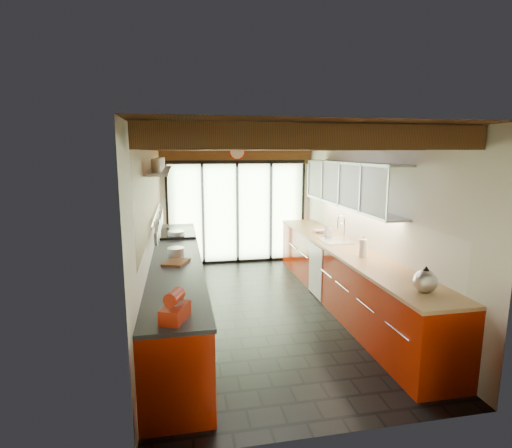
# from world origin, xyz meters

# --- Properties ---
(ground) EXTENTS (5.50, 5.50, 0.00)m
(ground) POSITION_xyz_m (0.00, 0.00, 0.00)
(ground) COLOR black
(ground) RESTS_ON ground
(room_shell) EXTENTS (5.50, 5.50, 5.50)m
(room_shell) POSITION_xyz_m (0.00, 0.00, 1.65)
(room_shell) COLOR silver
(room_shell) RESTS_ON ground
(ceiling_beams) EXTENTS (3.14, 5.06, 4.90)m
(ceiling_beams) POSITION_xyz_m (-0.00, 0.38, 2.46)
(ceiling_beams) COLOR #593316
(ceiling_beams) RESTS_ON ground
(glass_door) EXTENTS (2.95, 0.10, 2.90)m
(glass_door) POSITION_xyz_m (0.00, 2.69, 1.66)
(glass_door) COLOR #C6EAAD
(glass_door) RESTS_ON ground
(left_counter) EXTENTS (0.68, 5.00, 0.92)m
(left_counter) POSITION_xyz_m (-1.28, 0.00, 0.46)
(left_counter) COLOR #991A02
(left_counter) RESTS_ON ground
(range_stove) EXTENTS (0.66, 0.90, 0.97)m
(range_stove) POSITION_xyz_m (-1.28, 1.45, 0.47)
(range_stove) COLOR silver
(range_stove) RESTS_ON ground
(right_counter) EXTENTS (0.68, 5.00, 0.92)m
(right_counter) POSITION_xyz_m (1.27, 0.00, 0.46)
(right_counter) COLOR #991A02
(right_counter) RESTS_ON ground
(sink_assembly) EXTENTS (0.45, 0.52, 0.43)m
(sink_assembly) POSITION_xyz_m (1.29, 0.40, 0.96)
(sink_assembly) COLOR silver
(sink_assembly) RESTS_ON right_counter
(upper_cabinets_right) EXTENTS (0.34, 3.00, 3.00)m
(upper_cabinets_right) POSITION_xyz_m (1.43, 0.30, 1.85)
(upper_cabinets_right) COLOR silver
(upper_cabinets_right) RESTS_ON ground
(left_wall_fixtures) EXTENTS (0.28, 2.60, 0.96)m
(left_wall_fixtures) POSITION_xyz_m (-1.47, 0.25, 1.80)
(left_wall_fixtures) COLOR silver
(left_wall_fixtures) RESTS_ON ground
(stand_mixer) EXTENTS (0.28, 0.35, 0.28)m
(stand_mixer) POSITION_xyz_m (-1.27, -2.24, 1.03)
(stand_mixer) COLOR red
(stand_mixer) RESTS_ON left_counter
(pot_large) EXTENTS (0.29, 0.29, 0.14)m
(pot_large) POSITION_xyz_m (-1.27, -0.16, 0.99)
(pot_large) COLOR silver
(pot_large) RESTS_ON left_counter
(pot_small) EXTENTS (0.30, 0.30, 0.11)m
(pot_small) POSITION_xyz_m (-1.27, 1.19, 0.97)
(pot_small) COLOR silver
(pot_small) RESTS_ON left_counter
(cutting_board) EXTENTS (0.38, 0.44, 0.03)m
(cutting_board) POSITION_xyz_m (-1.27, -0.44, 0.94)
(cutting_board) COLOR brown
(cutting_board) RESTS_ON left_counter
(kettle) EXTENTS (0.32, 0.34, 0.29)m
(kettle) POSITION_xyz_m (1.27, -2.02, 1.05)
(kettle) COLOR silver
(kettle) RESTS_ON right_counter
(paper_towel) EXTENTS (0.12, 0.12, 0.29)m
(paper_towel) POSITION_xyz_m (1.27, -0.60, 1.04)
(paper_towel) COLOR white
(paper_towel) RESTS_ON right_counter
(soap_bottle) EXTENTS (0.10, 0.10, 0.21)m
(soap_bottle) POSITION_xyz_m (1.27, 0.73, 1.03)
(soap_bottle) COLOR silver
(soap_bottle) RESTS_ON right_counter
(bowl) EXTENTS (0.25, 0.25, 0.06)m
(bowl) POSITION_xyz_m (1.27, 1.11, 0.95)
(bowl) COLOR silver
(bowl) RESTS_ON right_counter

